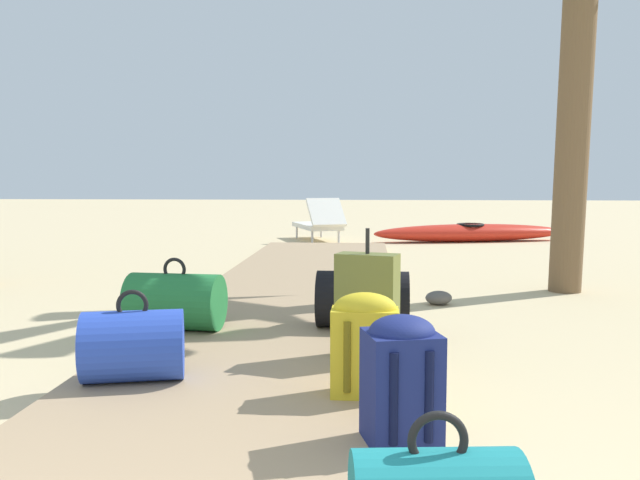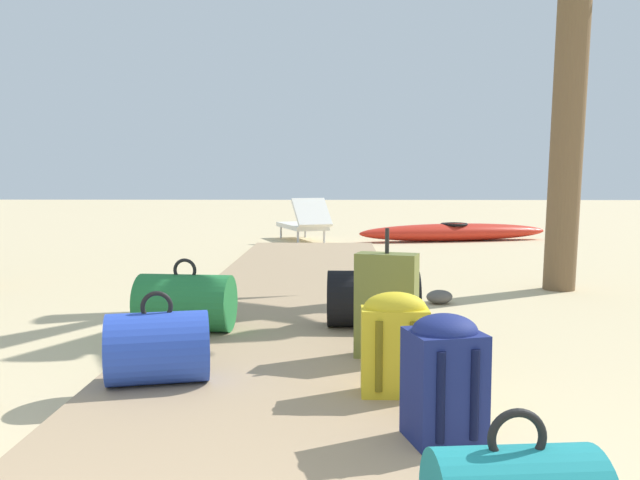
{
  "view_description": "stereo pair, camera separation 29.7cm",
  "coord_description": "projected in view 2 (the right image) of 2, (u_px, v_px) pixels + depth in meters",
  "views": [
    {
      "loc": [
        0.63,
        -0.7,
        1.14
      ],
      "look_at": [
        0.19,
        5.64,
        0.55
      ],
      "focal_mm": 38.01,
      "sensor_mm": 36.0,
      "label": 1
    },
    {
      "loc": [
        0.33,
        -0.71,
        1.14
      ],
      "look_at": [
        0.19,
        5.64,
        0.55
      ],
      "focal_mm": 38.01,
      "sensor_mm": 36.0,
      "label": 2
    }
  ],
  "objects": [
    {
      "name": "lounge_chair",
      "position": [
        304.0,
        223.0,
        12.15
      ],
      "size": [
        1.09,
        1.66,
        0.78
      ],
      "color": "white",
      "rests_on": "ground"
    },
    {
      "name": "boardwalk",
      "position": [
        297.0,
        303.0,
        5.92
      ],
      "size": [
        1.86,
        10.26,
        0.08
      ],
      "primitive_type": "cube",
      "color": "tan",
      "rests_on": "ground"
    },
    {
      "name": "ground_plane",
      "position": [
        289.0,
        335.0,
        4.91
      ],
      "size": [
        60.0,
        60.0,
        0.0
      ],
      "primitive_type": "plane",
      "color": "#D1BA8C"
    },
    {
      "name": "kayak",
      "position": [
        454.0,
        232.0,
        12.17
      ],
      "size": [
        3.57,
        1.36,
        0.32
      ],
      "color": "red",
      "rests_on": "ground"
    },
    {
      "name": "backpack_yellow",
      "position": [
        395.0,
        341.0,
        3.29
      ],
      "size": [
        0.33,
        0.21,
        0.51
      ],
      "color": "gold",
      "rests_on": "boardwalk"
    },
    {
      "name": "backpack_navy",
      "position": [
        444.0,
        374.0,
        2.71
      ],
      "size": [
        0.34,
        0.32,
        0.52
      ],
      "color": "navy",
      "rests_on": "boardwalk"
    },
    {
      "name": "duffel_bag_blue",
      "position": [
        158.0,
        347.0,
        3.48
      ],
      "size": [
        0.59,
        0.48,
        0.48
      ],
      "color": "#2847B7",
      "rests_on": "boardwalk"
    },
    {
      "name": "rock_right_mid",
      "position": [
        439.0,
        297.0,
        6.12
      ],
      "size": [
        0.3,
        0.27,
        0.12
      ],
      "primitive_type": "ellipsoid",
      "rotation": [
        0.0,
        0.0,
        0.33
      ],
      "color": "#5B5651",
      "rests_on": "ground"
    },
    {
      "name": "suitcase_olive",
      "position": [
        387.0,
        306.0,
        3.96
      ],
      "size": [
        0.39,
        0.26,
        0.77
      ],
      "color": "olive",
      "rests_on": "boardwalk"
    },
    {
      "name": "duffel_bag_green",
      "position": [
        185.0,
        302.0,
        4.67
      ],
      "size": [
        0.68,
        0.45,
        0.5
      ],
      "color": "#237538",
      "rests_on": "boardwalk"
    },
    {
      "name": "duffel_bag_black",
      "position": [
        373.0,
        299.0,
        4.8
      ],
      "size": [
        0.66,
        0.41,
        0.51
      ],
      "color": "black",
      "rests_on": "boardwalk"
    }
  ]
}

